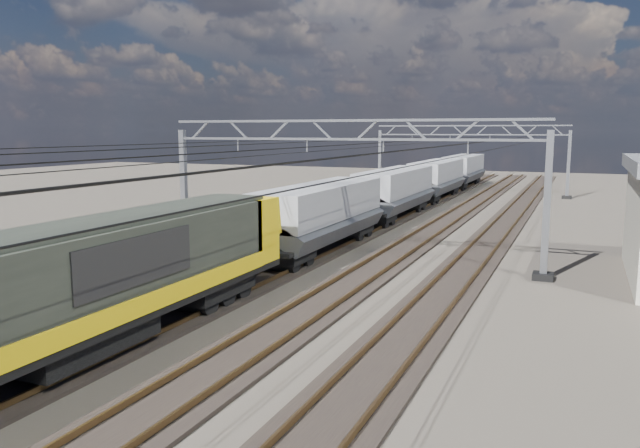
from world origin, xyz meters
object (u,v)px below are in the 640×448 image
at_px(catenary_gantry_mid, 344,185).
at_px(hopper_wagon_mid, 395,189).
at_px(locomotive, 76,284).
at_px(hopper_wagon_fourth, 464,168).
at_px(hopper_wagon_third, 437,176).
at_px(hopper_wagon_lead, 321,212).
at_px(catenary_gantry_far, 469,157).

height_order(catenary_gantry_mid, hopper_wagon_mid, catenary_gantry_mid).
bearing_deg(locomotive, hopper_wagon_fourth, 90.00).
height_order(catenary_gantry_mid, hopper_wagon_fourth, catenary_gantry_mid).
bearing_deg(hopper_wagon_third, hopper_wagon_lead, -90.00).
height_order(hopper_wagon_mid, hopper_wagon_third, same).
relative_size(hopper_wagon_mid, hopper_wagon_third, 1.00).
bearing_deg(hopper_wagon_fourth, hopper_wagon_lead, -90.00).
height_order(catenary_gantry_far, hopper_wagon_third, catenary_gantry_far).
bearing_deg(hopper_wagon_mid, hopper_wagon_third, 90.00).
bearing_deg(hopper_wagon_fourth, hopper_wagon_mid, -90.00).
bearing_deg(catenary_gantry_mid, locomotive, -97.20).
bearing_deg(hopper_wagon_lead, hopper_wagon_mid, 90.00).
height_order(catenary_gantry_mid, locomotive, catenary_gantry_mid).
distance_m(catenary_gantry_far, hopper_wagon_mid, 20.10).
bearing_deg(catenary_gantry_far, hopper_wagon_mid, -95.73).
bearing_deg(hopper_wagon_lead, hopper_wagon_third, 90.00).
bearing_deg(hopper_wagon_fourth, catenary_gantry_far, -76.71).
relative_size(hopper_wagon_third, hopper_wagon_fourth, 1.00).
height_order(hopper_wagon_lead, hopper_wagon_mid, same).
height_order(catenary_gantry_mid, hopper_wagon_lead, catenary_gantry_mid).
bearing_deg(hopper_wagon_fourth, hopper_wagon_third, -90.00).
bearing_deg(catenary_gantry_far, hopper_wagon_third, -109.24).
distance_m(catenary_gantry_mid, catenary_gantry_far, 36.00).
relative_size(catenary_gantry_mid, hopper_wagon_third, 1.53).
bearing_deg(hopper_wagon_lead, catenary_gantry_mid, -43.05).
relative_size(catenary_gantry_mid, hopper_wagon_lead, 1.53).
bearing_deg(hopper_wagon_third, hopper_wagon_mid, -90.00).
relative_size(locomotive, hopper_wagon_lead, 1.62).
distance_m(locomotive, hopper_wagon_fourth, 60.30).
bearing_deg(catenary_gantry_mid, hopper_wagon_lead, 136.95).
distance_m(catenary_gantry_far, locomotive, 51.89).
bearing_deg(locomotive, hopper_wagon_lead, 90.00).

